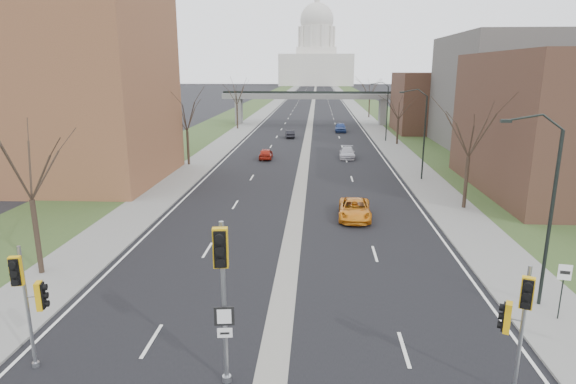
# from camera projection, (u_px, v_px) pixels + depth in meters

# --- Properties ---
(ground) EXTENTS (700.00, 700.00, 0.00)m
(ground) POSITION_uv_depth(u_px,v_px,m) (271.00, 377.00, 17.05)
(ground) COLOR black
(ground) RESTS_ON ground
(road_surface) EXTENTS (20.00, 600.00, 0.01)m
(road_surface) POSITION_uv_depth(u_px,v_px,m) (313.00, 101.00, 162.09)
(road_surface) COLOR black
(road_surface) RESTS_ON ground
(median_strip) EXTENTS (1.20, 600.00, 0.02)m
(median_strip) POSITION_uv_depth(u_px,v_px,m) (313.00, 101.00, 162.09)
(median_strip) COLOR gray
(median_strip) RESTS_ON ground
(sidewalk_right) EXTENTS (4.00, 600.00, 0.12)m
(sidewalk_right) POSITION_uv_depth(u_px,v_px,m) (349.00, 101.00, 161.37)
(sidewalk_right) COLOR gray
(sidewalk_right) RESTS_ON ground
(sidewalk_left) EXTENTS (4.00, 600.00, 0.12)m
(sidewalk_left) POSITION_uv_depth(u_px,v_px,m) (278.00, 101.00, 162.79)
(sidewalk_left) COLOR gray
(sidewalk_left) RESTS_ON ground
(grass_verge_right) EXTENTS (8.00, 600.00, 0.10)m
(grass_verge_right) POSITION_uv_depth(u_px,v_px,m) (367.00, 102.00, 161.01)
(grass_verge_right) COLOR #2C431E
(grass_verge_right) RESTS_ON ground
(grass_verge_left) EXTENTS (8.00, 600.00, 0.10)m
(grass_verge_left) POSITION_uv_depth(u_px,v_px,m) (260.00, 101.00, 163.15)
(grass_verge_left) COLOR #2C431E
(grass_verge_left) RESTS_ON ground
(apartment_building) EXTENTS (25.00, 16.00, 22.00)m
(apartment_building) POSITION_uv_depth(u_px,v_px,m) (24.00, 65.00, 44.87)
(apartment_building) COLOR brown
(apartment_building) RESTS_ON ground
(commercial_block_mid) EXTENTS (18.00, 22.00, 15.00)m
(commercial_block_mid) POSITION_uv_depth(u_px,v_px,m) (518.00, 93.00, 63.81)
(commercial_block_mid) COLOR #504D49
(commercial_block_mid) RESTS_ON ground
(commercial_block_far) EXTENTS (14.00, 14.00, 10.00)m
(commercial_block_far) POSITION_uv_depth(u_px,v_px,m) (438.00, 103.00, 82.19)
(commercial_block_far) COLOR #513125
(commercial_block_far) RESTS_ON ground
(pedestrian_bridge) EXTENTS (34.00, 3.00, 6.45)m
(pedestrian_bridge) POSITION_uv_depth(u_px,v_px,m) (310.00, 100.00, 93.20)
(pedestrian_bridge) COLOR slate
(pedestrian_bridge) RESTS_ON ground
(capitol) EXTENTS (48.00, 42.00, 55.75)m
(capitol) POSITION_uv_depth(u_px,v_px,m) (316.00, 57.00, 321.86)
(capitol) COLOR silver
(capitol) RESTS_ON ground
(streetlight_near) EXTENTS (2.61, 0.20, 8.70)m
(streetlight_near) POSITION_uv_depth(u_px,v_px,m) (540.00, 157.00, 20.48)
(streetlight_near) COLOR black
(streetlight_near) RESTS_ON sidewalk_right
(streetlight_mid) EXTENTS (2.61, 0.20, 8.70)m
(streetlight_mid) POSITION_uv_depth(u_px,v_px,m) (418.00, 109.00, 45.62)
(streetlight_mid) COLOR black
(streetlight_mid) RESTS_ON sidewalk_right
(streetlight_far) EXTENTS (2.61, 0.20, 8.70)m
(streetlight_far) POSITION_uv_depth(u_px,v_px,m) (382.00, 95.00, 70.76)
(streetlight_far) COLOR black
(streetlight_far) RESTS_ON sidewalk_right
(tree_left_a) EXTENTS (7.20, 7.20, 9.40)m
(tree_left_a) POSITION_uv_depth(u_px,v_px,m) (25.00, 151.00, 23.91)
(tree_left_a) COLOR #382B21
(tree_left_a) RESTS_ON sidewalk_left
(tree_left_b) EXTENTS (6.75, 6.75, 8.81)m
(tree_left_b) POSITION_uv_depth(u_px,v_px,m) (186.00, 110.00, 53.02)
(tree_left_b) COLOR #382B21
(tree_left_b) RESTS_ON sidewalk_left
(tree_left_c) EXTENTS (7.65, 7.65, 9.99)m
(tree_left_c) POSITION_uv_depth(u_px,v_px,m) (237.00, 90.00, 85.69)
(tree_left_c) COLOR #382B21
(tree_left_c) RESTS_ON sidewalk_left
(tree_right_a) EXTENTS (7.20, 7.20, 9.40)m
(tree_right_a) POSITION_uv_depth(u_px,v_px,m) (471.00, 124.00, 35.91)
(tree_right_a) COLOR #382B21
(tree_right_a) RESTS_ON sidewalk_right
(tree_right_b) EXTENTS (6.30, 6.30, 8.22)m
(tree_right_b) POSITION_uv_depth(u_px,v_px,m) (399.00, 104.00, 68.02)
(tree_right_b) COLOR #382B21
(tree_right_b) RESTS_ON sidewalk_right
(tree_right_c) EXTENTS (7.65, 7.65, 9.99)m
(tree_right_c) POSITION_uv_depth(u_px,v_px,m) (370.00, 86.00, 106.39)
(tree_right_c) COLOR #382B21
(tree_right_c) RESTS_ON sidewalk_right
(signal_pole_left) EXTENTS (0.79, 0.98, 4.70)m
(signal_pole_left) POSITION_uv_depth(u_px,v_px,m) (28.00, 291.00, 16.74)
(signal_pole_left) COLOR gray
(signal_pole_left) RESTS_ON ground
(signal_pole_median) EXTENTS (0.68, 0.97, 5.87)m
(signal_pole_median) POSITION_uv_depth(u_px,v_px,m) (222.00, 277.00, 15.47)
(signal_pole_median) COLOR gray
(signal_pole_median) RESTS_ON ground
(signal_pole_right) EXTENTS (0.78, 1.08, 4.68)m
(signal_pole_right) POSITION_uv_depth(u_px,v_px,m) (518.00, 314.00, 15.22)
(signal_pole_right) COLOR gray
(signal_pole_right) RESTS_ON ground
(speed_limit_sign) EXTENTS (0.54, 0.13, 2.51)m
(speed_limit_sign) POSITION_uv_depth(u_px,v_px,m) (563.00, 282.00, 20.38)
(speed_limit_sign) COLOR black
(speed_limit_sign) RESTS_ON sidewalk_right
(car_left_near) EXTENTS (1.65, 3.87, 1.30)m
(car_left_near) POSITION_uv_depth(u_px,v_px,m) (266.00, 154.00, 58.24)
(car_left_near) COLOR #9D2012
(car_left_near) RESTS_ON ground
(car_left_far) EXTENTS (1.75, 3.82, 1.22)m
(car_left_far) POSITION_uv_depth(u_px,v_px,m) (290.00, 134.00, 76.37)
(car_left_far) COLOR black
(car_left_far) RESTS_ON ground
(car_right_near) EXTENTS (2.52, 5.05, 1.37)m
(car_right_near) POSITION_uv_depth(u_px,v_px,m) (355.00, 209.00, 35.03)
(car_right_near) COLOR orange
(car_right_near) RESTS_ON ground
(car_right_mid) EXTENTS (2.01, 4.59, 1.31)m
(car_right_mid) POSITION_uv_depth(u_px,v_px,m) (347.00, 153.00, 58.84)
(car_right_mid) COLOR #B3B2BA
(car_right_mid) RESTS_ON ground
(car_right_far) EXTENTS (1.89, 4.66, 1.59)m
(car_right_far) POSITION_uv_depth(u_px,v_px,m) (341.00, 127.00, 83.38)
(car_right_far) COLOR navy
(car_right_far) RESTS_ON ground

